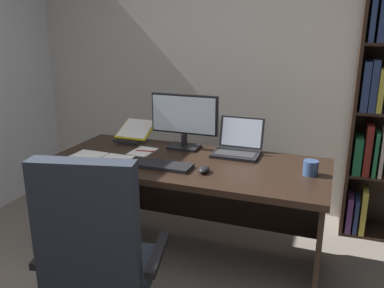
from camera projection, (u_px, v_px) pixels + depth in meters
wall_back at (243, 59)px, 3.47m from camera, size 4.62×0.12×2.67m
desk at (192, 184)px, 2.78m from camera, size 1.84×0.79×0.75m
office_chair at (99, 270)px, 1.97m from camera, size 0.68×0.60×1.06m
monitor at (184, 121)px, 2.87m from camera, size 0.51×0.16×0.40m
laptop at (238, 147)px, 2.79m from camera, size 0.32×0.30×0.24m
keyboard at (160, 165)px, 2.54m from camera, size 0.42×0.15×0.02m
computer_mouse at (204, 170)px, 2.43m from camera, size 0.06×0.10×0.04m
reading_stand_with_book at (135, 131)px, 3.12m from camera, size 0.26×0.30×0.14m
open_binder at (99, 160)px, 2.63m from camera, size 0.46×0.28×0.02m
notepad at (143, 152)px, 2.83m from camera, size 0.16×0.22×0.01m
pen at (145, 151)px, 2.82m from camera, size 0.14×0.03×0.01m
coffee_mug at (311, 168)px, 2.39m from camera, size 0.09×0.09×0.09m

